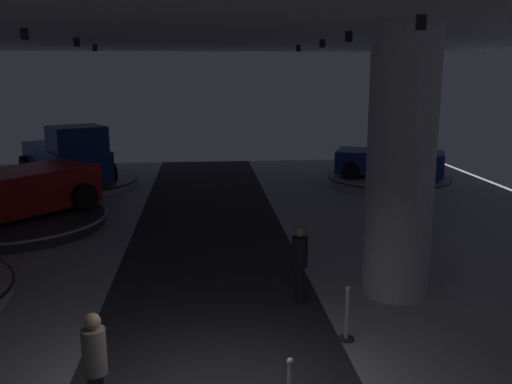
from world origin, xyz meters
TOP-DOWN VIEW (x-y plane):
  - column_right at (3.86, 4.10)m, footprint 1.38×1.38m
  - display_platform_deep_left at (-5.68, 16.32)m, footprint 5.68×5.68m
  - pickup_truck_deep_left at (-5.52, 16.04)m, footprint 4.52×5.65m
  - display_platform_deep_right at (7.39, 15.20)m, footprint 4.92×4.92m
  - display_car_deep_right at (7.42, 15.18)m, footprint 4.57×3.38m
  - display_platform_far_left at (-5.94, 10.12)m, footprint 5.68×5.68m
  - visitor_walking_near at (-1.59, -0.01)m, footprint 0.32×0.32m
  - visitor_walking_far at (1.76, 3.79)m, footprint 0.32×0.32m
  - stanchion_c at (2.31, 2.05)m, footprint 0.28×0.28m

SIDE VIEW (x-z plane):
  - display_platform_deep_left at x=-5.68m, z-range 0.02..0.28m
  - display_platform_far_left at x=-5.94m, z-range 0.02..0.34m
  - display_platform_deep_right at x=7.39m, z-range 0.02..0.37m
  - stanchion_c at x=2.31m, z-range -0.13..0.88m
  - visitor_walking_near at x=-1.59m, z-range 0.11..1.70m
  - visitor_walking_far at x=1.76m, z-range 0.11..1.70m
  - display_car_deep_right at x=7.42m, z-range 0.26..1.97m
  - pickup_truck_deep_left at x=-5.52m, z-range 0.05..2.35m
  - column_right at x=3.86m, z-range 0.00..5.50m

